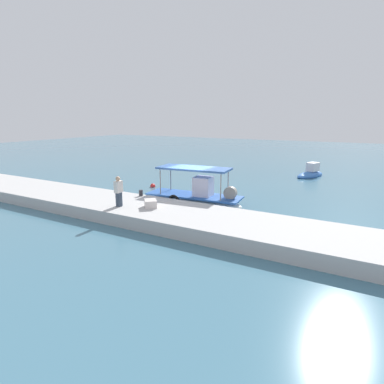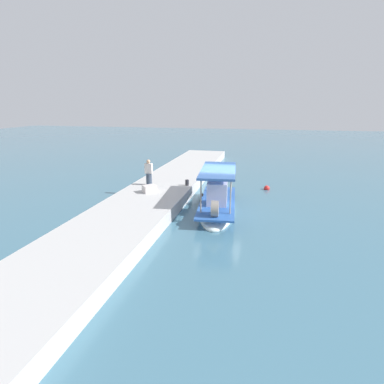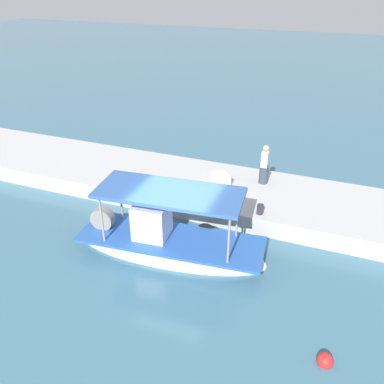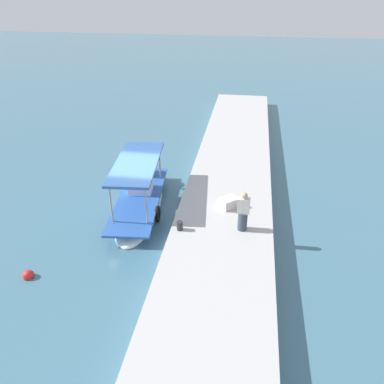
# 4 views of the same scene
# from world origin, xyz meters

# --- Properties ---
(ground_plane) EXTENTS (120.00, 120.00, 0.00)m
(ground_plane) POSITION_xyz_m (0.00, 0.00, 0.00)
(ground_plane) COLOR #406E83
(dock_quay) EXTENTS (36.00, 4.03, 0.70)m
(dock_quay) POSITION_xyz_m (0.00, -4.08, 0.35)
(dock_quay) COLOR #B8B7B5
(dock_quay) RESTS_ON ground_plane
(main_fishing_boat) EXTENTS (6.60, 2.50, 2.71)m
(main_fishing_boat) POSITION_xyz_m (0.33, -0.07, 0.39)
(main_fishing_boat) COLOR white
(main_fishing_boat) RESTS_ON ground_plane
(fisherman_near_bollard) EXTENTS (0.38, 0.48, 1.66)m
(fisherman_near_bollard) POSITION_xyz_m (-1.82, -4.87, 1.45)
(fisherman_near_bollard) COLOR #344050
(fisherman_near_bollard) RESTS_ON dock_quay
(mooring_bollard) EXTENTS (0.24, 0.24, 0.38)m
(mooring_bollard) POSITION_xyz_m (-2.23, -2.44, 0.89)
(mooring_bollard) COLOR #2D2D33
(mooring_bollard) RESTS_ON dock_quay
(cargo_crate) EXTENTS (0.97, 0.98, 0.42)m
(cargo_crate) POSITION_xyz_m (-0.17, -4.21, 0.91)
(cargo_crate) COLOR silver
(cargo_crate) RESTS_ON dock_quay
(marker_buoy) EXTENTS (0.41, 0.41, 0.41)m
(marker_buoy) POSITION_xyz_m (-5.03, 2.59, 0.08)
(marker_buoy) COLOR red
(marker_buoy) RESTS_ON ground_plane
(moored_boat_near) EXTENTS (2.60, 3.90, 1.54)m
(moored_boat_near) POSITION_xyz_m (5.16, 13.69, 0.24)
(moored_boat_near) COLOR #376FC2
(moored_boat_near) RESTS_ON ground_plane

